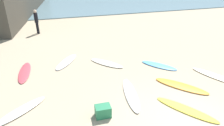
{
  "coord_description": "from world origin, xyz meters",
  "views": [
    {
      "loc": [
        -3.97,
        -4.52,
        4.95
      ],
      "look_at": [
        -1.34,
        4.52,
        0.3
      ],
      "focal_mm": 32.74,
      "sensor_mm": 36.0,
      "label": 1
    }
  ],
  "objects": [
    {
      "name": "surfboard_7",
      "position": [
        1.11,
        1.96,
        0.04
      ],
      "size": [
        1.98,
        2.16,
        0.08
      ],
      "primitive_type": "ellipsoid",
      "rotation": [
        0.0,
        0.0,
        3.86
      ],
      "color": "orange",
      "rests_on": "ground_plane"
    },
    {
      "name": "surfboard_6",
      "position": [
        -5.66,
        5.26,
        0.04
      ],
      "size": [
        0.61,
        2.24,
        0.08
      ],
      "primitive_type": "ellipsoid",
      "rotation": [
        0.0,
        0.0,
        3.11
      ],
      "color": "#DD4A56",
      "rests_on": "ground_plane"
    },
    {
      "name": "surfboard_5",
      "position": [
        -5.52,
        2.16,
        0.04
      ],
      "size": [
        1.93,
        1.7,
        0.08
      ],
      "primitive_type": "ellipsoid",
      "rotation": [
        0.0,
        0.0,
        -0.89
      ],
      "color": "white",
      "rests_on": "ground_plane"
    },
    {
      "name": "surfboard_2",
      "position": [
        0.37,
        0.51,
        0.03
      ],
      "size": [
        1.76,
        2.21,
        0.07
      ],
      "primitive_type": "ellipsoid",
      "rotation": [
        0.0,
        0.0,
        3.76
      ],
      "color": "yellow",
      "rests_on": "ground_plane"
    },
    {
      "name": "surfboard_8",
      "position": [
        -1.48,
        5.09,
        0.04
      ],
      "size": [
        1.77,
        1.87,
        0.08
      ],
      "primitive_type": "ellipsoid",
      "rotation": [
        0.0,
        0.0,
        0.74
      ],
      "color": "white",
      "rests_on": "ground_plane"
    },
    {
      "name": "surfboard_4",
      "position": [
        1.13,
        4.05,
        0.04
      ],
      "size": [
        1.68,
        1.81,
        0.08
      ],
      "primitive_type": "ellipsoid",
      "rotation": [
        0.0,
        0.0,
        3.86
      ],
      "color": "#54A3E5",
      "rests_on": "ground_plane"
    },
    {
      "name": "surfboard_0",
      "position": [
        3.22,
        2.23,
        0.04
      ],
      "size": [
        1.55,
        2.4,
        0.08
      ],
      "primitive_type": "ellipsoid",
      "rotation": [
        0.0,
        0.0,
        3.6
      ],
      "color": "#F9ECC6",
      "rests_on": "ground_plane"
    },
    {
      "name": "surfboard_1",
      "position": [
        -1.26,
        2.0,
        0.04
      ],
      "size": [
        0.88,
        2.49,
        0.08
      ],
      "primitive_type": "ellipsoid",
      "rotation": [
        0.0,
        0.0,
        2.98
      ],
      "color": "silver",
      "rests_on": "ground_plane"
    },
    {
      "name": "beachgoer_near",
      "position": [
        -5.19,
        11.71,
        1.03
      ],
      "size": [
        0.36,
        0.36,
        1.82
      ],
      "rotation": [
        0.0,
        0.0,
        1.96
      ],
      "color": "black",
      "rests_on": "ground_plane"
    },
    {
      "name": "surfboard_3",
      "position": [
        -3.55,
        5.9,
        0.04
      ],
      "size": [
        1.61,
        2.08,
        0.08
      ],
      "primitive_type": "ellipsoid",
      "rotation": [
        0.0,
        0.0,
        2.57
      ],
      "color": "silver",
      "rests_on": "ground_plane"
    },
    {
      "name": "ground_plane",
      "position": [
        0.0,
        0.0,
        0.0
      ],
      "size": [
        120.0,
        120.0,
        0.0
      ],
      "primitive_type": "plane",
      "color": "tan"
    },
    {
      "name": "beach_cooler",
      "position": [
        -2.68,
        1.08,
        0.21
      ],
      "size": [
        0.56,
        0.42,
        0.42
      ],
      "primitive_type": "cube",
      "rotation": [
        0.0,
        0.0,
        6.25
      ],
      "color": "#287F51",
      "rests_on": "ground_plane"
    }
  ]
}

